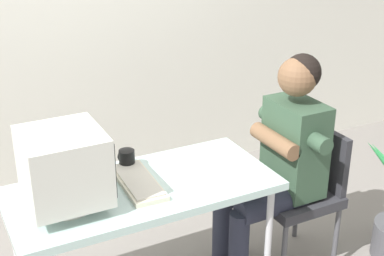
{
  "coord_description": "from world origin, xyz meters",
  "views": [
    {
      "loc": [
        -0.86,
        -2.18,
        2.04
      ],
      "look_at": [
        0.27,
        0.0,
        0.99
      ],
      "focal_mm": 51.33,
      "sensor_mm": 36.0,
      "label": 1
    }
  ],
  "objects_px": {
    "crt_monitor": "(65,167)",
    "desk_mug": "(127,159)",
    "office_chair": "(302,187)",
    "keyboard": "(138,182)",
    "person_seated": "(279,159)",
    "desk": "(143,196)"
  },
  "relations": [
    {
      "from": "crt_monitor",
      "to": "keyboard",
      "type": "height_order",
      "value": "crt_monitor"
    },
    {
      "from": "crt_monitor",
      "to": "keyboard",
      "type": "relative_size",
      "value": 0.86
    },
    {
      "from": "person_seated",
      "to": "crt_monitor",
      "type": "bearing_deg",
      "value": -179.13
    },
    {
      "from": "keyboard",
      "to": "office_chair",
      "type": "xyz_separation_m",
      "value": [
        1.0,
        -0.03,
        -0.27
      ]
    },
    {
      "from": "office_chair",
      "to": "desk_mug",
      "type": "distance_m",
      "value": 1.04
    },
    {
      "from": "person_seated",
      "to": "office_chair",
      "type": "bearing_deg",
      "value": 0.0
    },
    {
      "from": "keyboard",
      "to": "desk_mug",
      "type": "distance_m",
      "value": 0.19
    },
    {
      "from": "person_seated",
      "to": "desk_mug",
      "type": "xyz_separation_m",
      "value": [
        -0.79,
        0.22,
        0.08
      ]
    },
    {
      "from": "crt_monitor",
      "to": "desk_mug",
      "type": "distance_m",
      "value": 0.48
    },
    {
      "from": "crt_monitor",
      "to": "desk_mug",
      "type": "relative_size",
      "value": 3.63
    },
    {
      "from": "office_chair",
      "to": "person_seated",
      "type": "height_order",
      "value": "person_seated"
    },
    {
      "from": "crt_monitor",
      "to": "person_seated",
      "type": "relative_size",
      "value": 0.29
    },
    {
      "from": "office_chair",
      "to": "desk_mug",
      "type": "xyz_separation_m",
      "value": [
        -0.97,
        0.22,
        0.3
      ]
    },
    {
      "from": "desk",
      "to": "person_seated",
      "type": "distance_m",
      "value": 0.79
    },
    {
      "from": "crt_monitor",
      "to": "office_chair",
      "type": "relative_size",
      "value": 0.45
    },
    {
      "from": "keyboard",
      "to": "desk_mug",
      "type": "height_order",
      "value": "desk_mug"
    },
    {
      "from": "desk",
      "to": "keyboard",
      "type": "bearing_deg",
      "value": 135.68
    },
    {
      "from": "office_chair",
      "to": "person_seated",
      "type": "distance_m",
      "value": 0.29
    },
    {
      "from": "keyboard",
      "to": "person_seated",
      "type": "distance_m",
      "value": 0.81
    },
    {
      "from": "desk_mug",
      "to": "crt_monitor",
      "type": "bearing_deg",
      "value": -147.34
    },
    {
      "from": "desk",
      "to": "desk_mug",
      "type": "height_order",
      "value": "desk_mug"
    },
    {
      "from": "person_seated",
      "to": "desk_mug",
      "type": "height_order",
      "value": "person_seated"
    }
  ]
}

